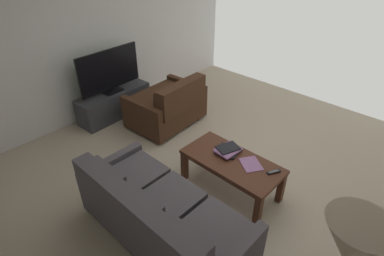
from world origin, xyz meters
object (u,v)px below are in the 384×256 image
(loveseat_near, at_px, (168,105))
(tv_stand, at_px, (115,103))
(flat_tv, at_px, (109,70))
(loose_magazine, at_px, (251,164))
(sofa_main, at_px, (158,216))
(tv_remote, at_px, (274,172))
(coffee_table, at_px, (232,165))
(book_stack, at_px, (228,150))

(loveseat_near, height_order, tv_stand, loveseat_near)
(flat_tv, distance_m, loose_magazine, 2.77)
(loveseat_near, distance_m, flat_tv, 1.09)
(sofa_main, bearing_deg, loveseat_near, -45.37)
(tv_remote, height_order, loose_magazine, tv_remote)
(tv_remote, bearing_deg, flat_tv, 0.70)
(coffee_table, xyz_separation_m, loose_magazine, (-0.20, -0.08, 0.07))
(coffee_table, relative_size, tv_remote, 7.20)
(sofa_main, distance_m, tv_remote, 1.33)
(loveseat_near, bearing_deg, tv_stand, 26.05)
(loose_magazine, bearing_deg, book_stack, -57.44)
(sofa_main, bearing_deg, coffee_table, -93.62)
(sofa_main, bearing_deg, tv_remote, -113.64)
(flat_tv, bearing_deg, tv_remote, -179.30)
(tv_stand, bearing_deg, loose_magazine, 179.68)
(coffee_table, height_order, tv_remote, tv_remote)
(tv_remote, bearing_deg, loose_magazine, 11.39)
(loveseat_near, xyz_separation_m, book_stack, (-1.53, 0.44, 0.13))
(flat_tv, height_order, loose_magazine, flat_tv)
(sofa_main, xyz_separation_m, loose_magazine, (-0.27, -1.16, 0.11))
(loveseat_near, bearing_deg, flat_tv, 26.05)
(book_stack, bearing_deg, sofa_main, 93.08)
(loveseat_near, xyz_separation_m, coffee_table, (-1.66, 0.53, 0.03))
(loveseat_near, height_order, flat_tv, flat_tv)
(loveseat_near, distance_m, tv_remote, 2.16)
(coffee_table, bearing_deg, tv_remote, -163.75)
(loose_magazine, bearing_deg, sofa_main, 20.06)
(tv_stand, height_order, tv_remote, tv_remote)
(sofa_main, height_order, book_stack, sofa_main)
(book_stack, bearing_deg, loveseat_near, -16.21)
(tv_remote, xyz_separation_m, loose_magazine, (0.26, 0.05, -0.01))
(loveseat_near, relative_size, book_stack, 3.81)
(sofa_main, height_order, loveseat_near, loveseat_near)
(flat_tv, bearing_deg, coffee_table, 177.79)
(book_stack, bearing_deg, tv_remote, -175.31)
(loose_magazine, bearing_deg, loveseat_near, -70.33)
(flat_tv, relative_size, tv_remote, 6.90)
(tv_stand, xyz_separation_m, tv_remote, (-3.01, -0.04, 0.24))
(loveseat_near, xyz_separation_m, tv_stand, (0.89, 0.43, -0.13))
(coffee_table, xyz_separation_m, flat_tv, (2.55, -0.10, 0.44))
(coffee_table, bearing_deg, flat_tv, -2.21)
(tv_stand, bearing_deg, flat_tv, -153.55)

